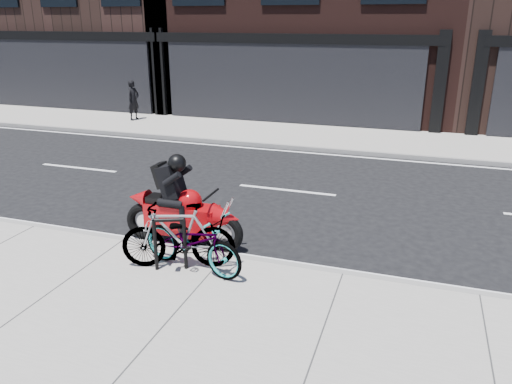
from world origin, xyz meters
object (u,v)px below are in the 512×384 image
(bike_rack, at_px, (170,240))
(motorcycle, at_px, (187,210))
(pedestrian, at_px, (133,100))
(bicycle_front, at_px, (192,241))
(bicycle_rear, at_px, (178,236))

(bike_rack, bearing_deg, motorcycle, 102.02)
(motorcycle, distance_m, pedestrian, 11.97)
(bicycle_front, distance_m, pedestrian, 13.11)
(motorcycle, bearing_deg, bicycle_rear, -72.30)
(bicycle_rear, bearing_deg, bicycle_front, 71.67)
(bike_rack, bearing_deg, pedestrian, 124.00)
(bike_rack, distance_m, bicycle_front, 0.35)
(bicycle_front, relative_size, bicycle_rear, 1.03)
(bicycle_rear, relative_size, pedestrian, 1.17)
(bicycle_rear, bearing_deg, pedestrian, -163.73)
(bicycle_rear, distance_m, motorcycle, 1.05)
(bicycle_front, relative_size, pedestrian, 1.20)
(bike_rack, relative_size, bicycle_front, 0.47)
(bicycle_front, xyz_separation_m, motorcycle, (-0.57, 1.00, 0.08))
(motorcycle, bearing_deg, bike_rack, -78.20)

